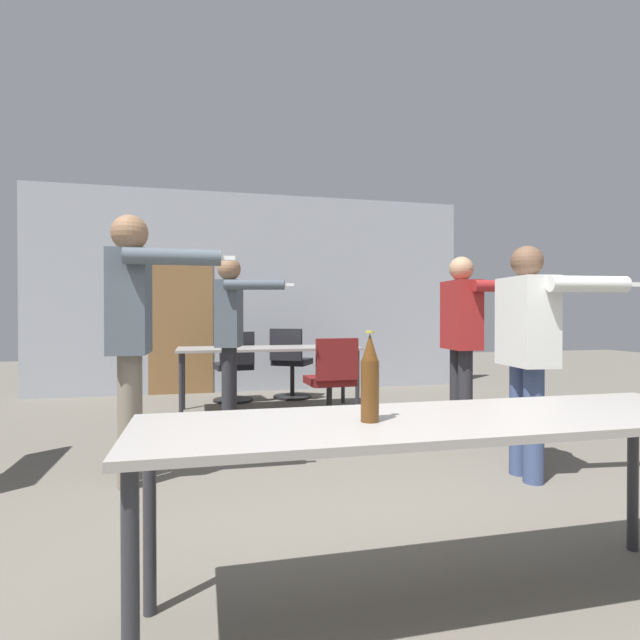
{
  "coord_description": "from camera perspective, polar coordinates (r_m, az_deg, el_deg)",
  "views": [
    {
      "loc": [
        -0.81,
        -1.5,
        1.14
      ],
      "look_at": [
        0.09,
        2.29,
        1.1
      ],
      "focal_mm": 28.0,
      "sensor_mm": 36.0,
      "label": 1
    }
  ],
  "objects": [
    {
      "name": "beer_bottle",
      "position": [
        1.83,
        5.72,
        -6.72
      ],
      "size": [
        0.07,
        0.07,
        0.33
      ],
      "color": "#563314",
      "rests_on": "conference_table_near"
    },
    {
      "name": "person_right_polo",
      "position": [
        3.6,
        -20.66,
        -0.06
      ],
      "size": [
        0.81,
        0.65,
        1.82
      ],
      "rotation": [
        0.0,
        0.0,
        -1.59
      ],
      "color": "slate",
      "rests_on": "ground_plane"
    },
    {
      "name": "person_left_plaid",
      "position": [
        4.98,
        -10.17,
        -0.53
      ],
      "size": [
        0.73,
        0.69,
        1.71
      ],
      "rotation": [
        0.0,
        0.0,
        -1.81
      ],
      "color": "#28282D",
      "rests_on": "ground_plane"
    },
    {
      "name": "office_chair_near_pushed",
      "position": [
        5.24,
        1.32,
        -7.34
      ],
      "size": [
        0.52,
        0.56,
        0.9
      ],
      "rotation": [
        0.0,
        0.0,
        0.06
      ],
      "color": "black",
      "rests_on": "ground_plane"
    },
    {
      "name": "office_chair_mid_tucked",
      "position": [
        6.62,
        -9.77,
        -5.55
      ],
      "size": [
        0.52,
        0.58,
        0.92
      ],
      "rotation": [
        0.0,
        0.0,
        0.13
      ],
      "color": "black",
      "rests_on": "ground_plane"
    },
    {
      "name": "office_chair_far_left",
      "position": [
        6.79,
        -3.39,
        -5.18
      ],
      "size": [
        0.65,
        0.67,
        0.96
      ],
      "rotation": [
        0.0,
        0.0,
        5.77
      ],
      "color": "black",
      "rests_on": "ground_plane"
    },
    {
      "name": "person_near_casual",
      "position": [
        4.87,
        15.98,
        -0.88
      ],
      "size": [
        0.76,
        0.68,
        1.69
      ],
      "rotation": [
        0.0,
        0.0,
        -1.64
      ],
      "color": "#28282D",
      "rests_on": "ground_plane"
    },
    {
      "name": "person_center_tall",
      "position": [
        3.76,
        22.73,
        -2.04
      ],
      "size": [
        0.74,
        0.7,
        1.62
      ],
      "rotation": [
        0.0,
        0.0,
        -1.67
      ],
      "color": "#3D4C75",
      "rests_on": "ground_plane"
    },
    {
      "name": "back_wall",
      "position": [
        7.53,
        -7.39,
        3.04
      ],
      "size": [
        6.41,
        0.12,
        2.94
      ],
      "color": "#A3A8B2",
      "rests_on": "ground_plane"
    },
    {
      "name": "conference_table_far",
      "position": [
        5.96,
        -5.83,
        -3.74
      ],
      "size": [
        2.12,
        0.73,
        0.75
      ],
      "color": "gray",
      "rests_on": "ground_plane"
    },
    {
      "name": "conference_table_near",
      "position": [
        2.01,
        14.64,
        -12.5
      ],
      "size": [
        2.35,
        0.65,
        0.75
      ],
      "color": "gray",
      "rests_on": "ground_plane"
    }
  ]
}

